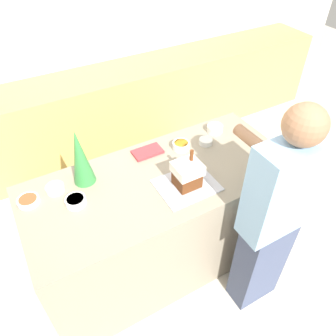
{
  "coord_description": "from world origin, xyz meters",
  "views": [
    {
      "loc": [
        -0.76,
        -1.43,
        2.47
      ],
      "look_at": [
        0.05,
        0.0,
        1.0
      ],
      "focal_mm": 35.0,
      "sensor_mm": 36.0,
      "label": 1
    }
  ],
  "objects_px": {
    "baking_tray": "(187,185)",
    "candy_bowl_behind_tray": "(28,201)",
    "gingerbread_house": "(187,174)",
    "candy_bowl_near_tray_right": "(206,141)",
    "candy_bowl_near_tray_left": "(76,201)",
    "decorative_tree": "(80,157)",
    "person": "(273,219)",
    "candy_bowl_far_left": "(181,145)",
    "candy_bowl_center_rear": "(215,128)",
    "cookbook": "(147,152)",
    "candy_bowl_beside_tree": "(55,188)"
  },
  "relations": [
    {
      "from": "candy_bowl_near_tray_right",
      "to": "candy_bowl_center_rear",
      "type": "bearing_deg",
      "value": 32.21
    },
    {
      "from": "baking_tray",
      "to": "candy_bowl_near_tray_left",
      "type": "relative_size",
      "value": 2.98
    },
    {
      "from": "candy_bowl_near_tray_left",
      "to": "candy_bowl_beside_tree",
      "type": "bearing_deg",
      "value": 115.07
    },
    {
      "from": "cookbook",
      "to": "gingerbread_house",
      "type": "bearing_deg",
      "value": -80.66
    },
    {
      "from": "gingerbread_house",
      "to": "candy_bowl_behind_tray",
      "type": "bearing_deg",
      "value": 159.34
    },
    {
      "from": "gingerbread_house",
      "to": "candy_bowl_near_tray_right",
      "type": "distance_m",
      "value": 0.49
    },
    {
      "from": "candy_bowl_far_left",
      "to": "decorative_tree",
      "type": "bearing_deg",
      "value": 178.47
    },
    {
      "from": "baking_tray",
      "to": "candy_bowl_behind_tray",
      "type": "xyz_separation_m",
      "value": [
        -0.94,
        0.36,
        0.02
      ]
    },
    {
      "from": "candy_bowl_near_tray_left",
      "to": "candy_bowl_behind_tray",
      "type": "relative_size",
      "value": 0.96
    },
    {
      "from": "cookbook",
      "to": "candy_bowl_near_tray_right",
      "type": "bearing_deg",
      "value": -15.21
    },
    {
      "from": "candy_bowl_near_tray_left",
      "to": "cookbook",
      "type": "bearing_deg",
      "value": 20.51
    },
    {
      "from": "baking_tray",
      "to": "person",
      "type": "xyz_separation_m",
      "value": [
        0.34,
        -0.47,
        -0.07
      ]
    },
    {
      "from": "candy_bowl_near_tray_left",
      "to": "candy_bowl_center_rear",
      "type": "relative_size",
      "value": 1.05
    },
    {
      "from": "decorative_tree",
      "to": "baking_tray",
      "type": "bearing_deg",
      "value": -33.61
    },
    {
      "from": "baking_tray",
      "to": "candy_bowl_near_tray_left",
      "type": "distance_m",
      "value": 0.72
    },
    {
      "from": "candy_bowl_beside_tree",
      "to": "candy_bowl_far_left",
      "type": "height_order",
      "value": "candy_bowl_far_left"
    },
    {
      "from": "baking_tray",
      "to": "candy_bowl_near_tray_left",
      "type": "xyz_separation_m",
      "value": [
        -0.69,
        0.2,
        0.02
      ]
    },
    {
      "from": "candy_bowl_beside_tree",
      "to": "person",
      "type": "distance_m",
      "value": 1.4
    },
    {
      "from": "candy_bowl_near_tray_right",
      "to": "cookbook",
      "type": "height_order",
      "value": "candy_bowl_near_tray_right"
    },
    {
      "from": "baking_tray",
      "to": "candy_bowl_center_rear",
      "type": "height_order",
      "value": "candy_bowl_center_rear"
    },
    {
      "from": "baking_tray",
      "to": "candy_bowl_near_tray_right",
      "type": "xyz_separation_m",
      "value": [
        0.37,
        0.31,
        0.02
      ]
    },
    {
      "from": "candy_bowl_near_tray_left",
      "to": "person",
      "type": "distance_m",
      "value": 1.23
    },
    {
      "from": "gingerbread_house",
      "to": "decorative_tree",
      "type": "height_order",
      "value": "decorative_tree"
    },
    {
      "from": "candy_bowl_beside_tree",
      "to": "cookbook",
      "type": "bearing_deg",
      "value": 4.45
    },
    {
      "from": "candy_bowl_near_tray_right",
      "to": "candy_bowl_behind_tray",
      "type": "bearing_deg",
      "value": 178.2
    },
    {
      "from": "gingerbread_house",
      "to": "decorative_tree",
      "type": "bearing_deg",
      "value": 146.43
    },
    {
      "from": "person",
      "to": "decorative_tree",
      "type": "bearing_deg",
      "value": 137.29
    },
    {
      "from": "gingerbread_house",
      "to": "candy_bowl_behind_tray",
      "type": "distance_m",
      "value": 1.01
    },
    {
      "from": "candy_bowl_far_left",
      "to": "candy_bowl_near_tray_right",
      "type": "bearing_deg",
      "value": -12.62
    },
    {
      "from": "candy_bowl_near_tray_right",
      "to": "baking_tray",
      "type": "bearing_deg",
      "value": -139.4
    },
    {
      "from": "candy_bowl_beside_tree",
      "to": "candy_bowl_near_tray_left",
      "type": "bearing_deg",
      "value": -64.93
    },
    {
      "from": "candy_bowl_behind_tray",
      "to": "candy_bowl_near_tray_left",
      "type": "bearing_deg",
      "value": -30.77
    },
    {
      "from": "candy_bowl_center_rear",
      "to": "person",
      "type": "distance_m",
      "value": 0.9
    },
    {
      "from": "candy_bowl_far_left",
      "to": "candy_bowl_center_rear",
      "type": "bearing_deg",
      "value": 8.88
    },
    {
      "from": "candy_bowl_near_tray_right",
      "to": "person",
      "type": "bearing_deg",
      "value": -91.61
    },
    {
      "from": "candy_bowl_center_rear",
      "to": "cookbook",
      "type": "distance_m",
      "value": 0.59
    },
    {
      "from": "decorative_tree",
      "to": "candy_bowl_near_tray_left",
      "type": "bearing_deg",
      "value": -124.08
    },
    {
      "from": "candy_bowl_far_left",
      "to": "candy_bowl_behind_tray",
      "type": "xyz_separation_m",
      "value": [
        -1.12,
        -0.0,
        -0.01
      ]
    },
    {
      "from": "candy_bowl_center_rear",
      "to": "candy_bowl_behind_tray",
      "type": "relative_size",
      "value": 0.92
    },
    {
      "from": "cookbook",
      "to": "baking_tray",
      "type": "bearing_deg",
      "value": -80.72
    },
    {
      "from": "candy_bowl_far_left",
      "to": "baking_tray",
      "type": "bearing_deg",
      "value": -115.82
    },
    {
      "from": "candy_bowl_behind_tray",
      "to": "person",
      "type": "relative_size",
      "value": 0.08
    },
    {
      "from": "candy_bowl_center_rear",
      "to": "candy_bowl_behind_tray",
      "type": "height_order",
      "value": "candy_bowl_center_rear"
    },
    {
      "from": "baking_tray",
      "to": "candy_bowl_near_tray_right",
      "type": "height_order",
      "value": "candy_bowl_near_tray_right"
    },
    {
      "from": "cookbook",
      "to": "decorative_tree",
      "type": "bearing_deg",
      "value": -173.59
    },
    {
      "from": "candy_bowl_behind_tray",
      "to": "candy_bowl_far_left",
      "type": "bearing_deg",
      "value": 0.11
    },
    {
      "from": "candy_bowl_near_tray_right",
      "to": "candy_bowl_near_tray_left",
      "type": "bearing_deg",
      "value": -173.97
    },
    {
      "from": "gingerbread_house",
      "to": "candy_bowl_near_tray_right",
      "type": "bearing_deg",
      "value": 40.61
    },
    {
      "from": "candy_bowl_near_tray_left",
      "to": "person",
      "type": "relative_size",
      "value": 0.08
    },
    {
      "from": "candy_bowl_beside_tree",
      "to": "candy_bowl_far_left",
      "type": "xyz_separation_m",
      "value": [
        0.94,
        -0.02,
        0.01
      ]
    }
  ]
}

